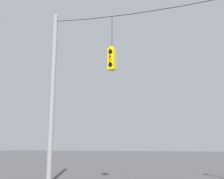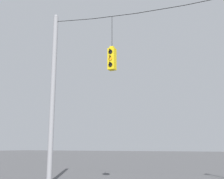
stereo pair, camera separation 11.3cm
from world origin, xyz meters
name	(u,v)px [view 1 (the left image)]	position (x,y,z in m)	size (l,w,h in m)	color
utility_pole_left	(52,94)	(-8.21, 0.23, 4.51)	(0.27, 0.27, 9.05)	gray
traffic_light_near_right_pole	(112,59)	(-4.75, 0.23, 6.01)	(0.34, 0.58, 2.78)	yellow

